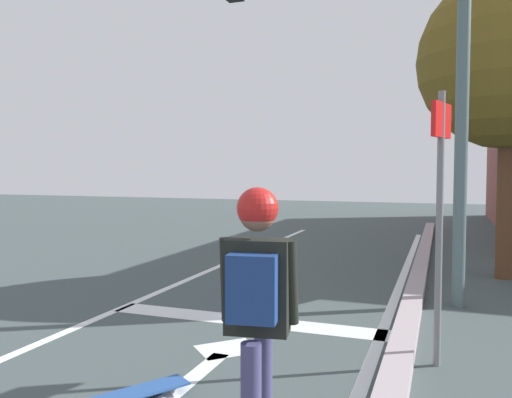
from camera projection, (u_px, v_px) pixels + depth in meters
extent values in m
cube|color=silver|center=(64.00, 333.00, 5.45)|extent=(0.12, 20.00, 0.01)
cube|color=silver|center=(367.00, 373.00, 4.36)|extent=(0.12, 20.00, 0.01)
cube|color=silver|center=(246.00, 320.00, 5.89)|extent=(3.33, 0.40, 0.01)
cube|color=silver|center=(186.00, 383.00, 4.16)|extent=(0.16, 1.40, 0.01)
cube|color=silver|center=(228.00, 349.00, 4.96)|extent=(0.71, 0.71, 0.01)
cube|color=#A5979B|center=(397.00, 369.00, 4.27)|extent=(0.24, 24.00, 0.14)
cylinder|color=#413F6C|center=(263.00, 385.00, 3.03)|extent=(0.11, 0.11, 0.74)
cube|color=black|center=(257.00, 286.00, 2.82)|extent=(0.37, 0.23, 0.52)
cylinder|color=black|center=(227.00, 279.00, 2.89)|extent=(0.07, 0.10, 0.48)
cylinder|color=black|center=(291.00, 282.00, 2.81)|extent=(0.07, 0.13, 0.48)
sphere|color=#8A5E48|center=(257.00, 213.00, 2.80)|extent=(0.21, 0.21, 0.21)
sphere|color=red|center=(257.00, 208.00, 2.80)|extent=(0.23, 0.23, 0.23)
cube|color=navy|center=(252.00, 288.00, 2.68)|extent=(0.28, 0.18, 0.36)
cube|color=#264D91|center=(135.00, 393.00, 3.82)|extent=(0.64, 0.82, 0.02)
cube|color=#B2B2B7|center=(169.00, 385.00, 4.00)|extent=(0.17, 0.14, 0.01)
cylinder|color=silver|center=(163.00, 384.00, 4.08)|extent=(0.05, 0.06, 0.05)
cylinder|color=silver|center=(175.00, 393.00, 3.91)|extent=(0.05, 0.06, 0.05)
cylinder|color=#4F6566|center=(462.00, 104.00, 6.37)|extent=(0.16, 0.16, 5.11)
cylinder|color=slate|center=(439.00, 230.00, 4.47)|extent=(0.06, 0.06, 2.41)
cube|color=red|center=(441.00, 120.00, 4.42)|extent=(0.16, 0.43, 0.30)
cylinder|color=brown|center=(506.00, 197.00, 8.13)|extent=(0.27, 0.27, 2.63)
sphere|color=brown|center=(510.00, 59.00, 8.01)|extent=(2.81, 2.81, 2.81)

